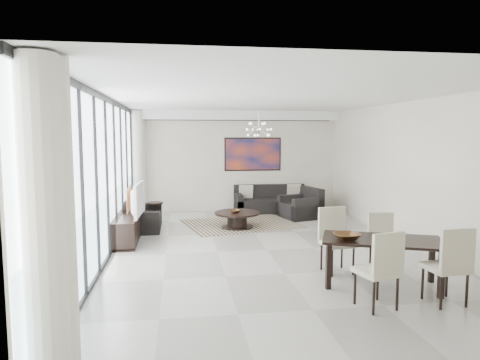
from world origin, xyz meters
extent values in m
cube|color=#A8A39B|center=(0.00, 0.00, 0.01)|extent=(6.00, 9.00, 0.02)
cube|color=white|center=(0.00, 0.00, 2.89)|extent=(6.00, 9.00, 0.02)
cube|color=silver|center=(0.00, 4.49, 1.45)|extent=(6.00, 0.02, 2.90)
cube|color=silver|center=(0.00, -4.49, 1.45)|extent=(6.00, 0.02, 2.90)
cube|color=silver|center=(2.99, 0.00, 1.45)|extent=(0.02, 9.00, 2.90)
cube|color=silver|center=(-2.98, 0.00, 1.45)|extent=(0.01, 8.95, 2.85)
cube|color=black|center=(-2.94, 0.00, 2.85)|extent=(0.04, 8.95, 0.10)
cube|color=black|center=(-2.94, 0.00, 0.03)|extent=(0.04, 8.95, 0.06)
cube|color=black|center=(-2.94, -4.00, 1.45)|extent=(0.04, 0.05, 2.88)
cube|color=black|center=(-2.94, -3.00, 1.45)|extent=(0.04, 0.05, 2.88)
cube|color=black|center=(-2.94, -2.00, 1.45)|extent=(0.04, 0.05, 2.88)
cube|color=black|center=(-2.94, -1.00, 1.45)|extent=(0.04, 0.05, 2.88)
cube|color=black|center=(-2.94, 0.00, 1.45)|extent=(0.04, 0.05, 2.88)
cube|color=black|center=(-2.94, 1.00, 1.45)|extent=(0.04, 0.05, 2.88)
cube|color=black|center=(-2.94, 2.00, 1.45)|extent=(0.04, 0.05, 2.88)
cube|color=black|center=(-2.94, 3.00, 1.45)|extent=(0.04, 0.05, 2.88)
cube|color=black|center=(-2.94, 4.00, 1.45)|extent=(0.04, 0.05, 2.88)
cylinder|color=silver|center=(-2.80, -4.15, 1.45)|extent=(0.36, 0.36, 2.85)
cylinder|color=silver|center=(-2.80, 4.15, 1.45)|extent=(0.36, 0.36, 2.85)
cube|color=white|center=(0.00, 4.30, 2.77)|extent=(5.98, 0.40, 0.26)
cube|color=#B93E19|center=(0.50, 4.47, 1.65)|extent=(1.68, 0.04, 0.98)
cylinder|color=silver|center=(0.30, 2.50, 2.62)|extent=(0.02, 0.02, 0.55)
sphere|color=silver|center=(0.30, 2.50, 2.35)|extent=(0.12, 0.12, 0.12)
cube|color=black|center=(-0.15, 2.49, 0.01)|extent=(3.02, 2.57, 0.01)
cylinder|color=black|center=(-0.30, 2.06, 0.36)|extent=(1.09, 1.09, 0.04)
cylinder|color=black|center=(-0.30, 2.06, 0.17)|extent=(0.48, 0.48, 0.34)
cylinder|color=black|center=(-0.30, 2.06, 0.02)|extent=(0.76, 0.76, 0.03)
imported|color=brown|center=(-0.35, 1.98, 0.42)|extent=(0.28, 0.28, 0.08)
cube|color=black|center=(0.98, 4.02, 0.19)|extent=(2.10, 0.86, 0.38)
cube|color=black|center=(0.98, 4.36, 0.57)|extent=(2.10, 0.17, 0.38)
cube|color=black|center=(0.01, 4.02, 0.28)|extent=(0.17, 0.86, 0.55)
cube|color=black|center=(1.94, 4.02, 0.28)|extent=(0.17, 0.86, 0.55)
cube|color=black|center=(-2.50, 2.23, 0.18)|extent=(0.79, 1.41, 0.35)
cube|color=black|center=(-2.82, 2.23, 0.53)|extent=(0.16, 1.41, 0.35)
cube|color=black|center=(-2.50, 1.61, 0.26)|extent=(0.79, 0.16, 0.51)
cube|color=black|center=(-2.50, 2.86, 0.26)|extent=(0.79, 0.16, 0.51)
cube|color=black|center=(1.55, 3.05, 0.20)|extent=(1.12, 1.15, 0.40)
cube|color=black|center=(1.90, 3.14, 0.60)|extent=(0.42, 0.96, 0.40)
cube|color=black|center=(1.45, 3.42, 0.29)|extent=(0.91, 0.41, 0.58)
cube|color=black|center=(1.65, 2.68, 0.29)|extent=(0.91, 0.41, 0.58)
cylinder|color=black|center=(-2.26, 2.73, 0.54)|extent=(0.40, 0.40, 0.04)
cylinder|color=black|center=(-2.26, 2.73, 0.26)|extent=(0.06, 0.06, 0.51)
cylinder|color=black|center=(-2.26, 2.73, 0.02)|extent=(0.28, 0.28, 0.03)
cube|color=black|center=(-2.76, 1.09, 0.27)|extent=(0.49, 1.75, 0.55)
imported|color=gray|center=(-2.60, 1.05, 0.88)|extent=(0.22, 1.18, 0.68)
cube|color=black|center=(1.27, -2.16, 0.68)|extent=(1.88, 1.41, 0.04)
cube|color=black|center=(0.45, -2.18, 0.33)|extent=(0.07, 0.07, 0.66)
cube|color=black|center=(0.69, -1.58, 0.33)|extent=(0.07, 0.07, 0.66)
cube|color=black|center=(1.84, -2.74, 0.33)|extent=(0.07, 0.07, 0.66)
cube|color=black|center=(2.08, -2.13, 0.33)|extent=(0.07, 0.07, 0.66)
cube|color=beige|center=(0.83, -2.90, 0.47)|extent=(0.57, 0.57, 0.06)
cube|color=beige|center=(0.88, -3.10, 0.74)|extent=(0.47, 0.17, 0.57)
cylinder|color=black|center=(0.60, -2.77, 0.22)|extent=(0.04, 0.04, 0.44)
cylinder|color=black|center=(1.05, -3.04, 0.22)|extent=(0.04, 0.04, 0.44)
cube|color=beige|center=(1.78, -2.90, 0.48)|extent=(0.52, 0.52, 0.06)
cube|color=beige|center=(1.80, -3.11, 0.75)|extent=(0.48, 0.09, 0.58)
cylinder|color=black|center=(1.58, -2.73, 0.22)|extent=(0.04, 0.04, 0.45)
cylinder|color=black|center=(1.98, -3.07, 0.22)|extent=(0.04, 0.04, 0.45)
cube|color=beige|center=(0.85, -1.48, 0.48)|extent=(0.53, 0.53, 0.06)
cube|color=beige|center=(0.83, -1.27, 0.74)|extent=(0.48, 0.11, 0.58)
cylinder|color=black|center=(1.06, -1.64, 0.22)|extent=(0.04, 0.04, 0.44)
cylinder|color=black|center=(0.64, -1.32, 0.22)|extent=(0.04, 0.04, 0.44)
cube|color=beige|center=(1.67, -1.44, 0.42)|extent=(0.47, 0.47, 0.06)
cube|color=beige|center=(1.69, -1.25, 0.66)|extent=(0.43, 0.10, 0.51)
cylinder|color=black|center=(1.81, -1.62, 0.20)|extent=(0.04, 0.04, 0.40)
cylinder|color=black|center=(1.52, -1.25, 0.20)|extent=(0.04, 0.04, 0.40)
imported|color=brown|center=(0.74, -2.12, 0.75)|extent=(0.40, 0.40, 0.09)
camera|label=1|loc=(-1.65, -7.91, 2.21)|focal=32.00mm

